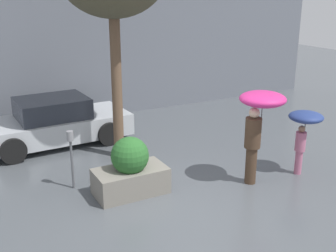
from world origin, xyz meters
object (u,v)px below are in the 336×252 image
object	(u,v)px
person_adult	(259,113)
parking_meter	(71,148)
planter_box	(130,170)
parked_car_near	(53,123)
person_child	(305,124)

from	to	relation	value
person_adult	parking_meter	xyz separation A→B (m)	(-3.50, 1.58, -0.65)
planter_box	parked_car_near	xyz separation A→B (m)	(-0.65, 3.62, 0.08)
person_adult	planter_box	bearing A→B (deg)	-170.23
person_child	parking_meter	bearing A→B (deg)	153.53
planter_box	person_adult	world-z (taller)	person_adult
person_adult	parking_meter	bearing A→B (deg)	-176.86
planter_box	person_child	world-z (taller)	person_child
planter_box	parked_car_near	size ratio (longest dim) A/B	0.36
planter_box	parking_meter	bearing A→B (deg)	141.31
person_adult	person_child	xyz separation A→B (m)	(1.23, -0.08, -0.40)
person_child	parked_car_near	world-z (taller)	person_child
parking_meter	planter_box	bearing A→B (deg)	-38.69
planter_box	person_child	xyz separation A→B (m)	(3.76, -0.88, 0.65)
parked_car_near	planter_box	bearing A→B (deg)	-172.00
planter_box	person_adult	distance (m)	2.86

